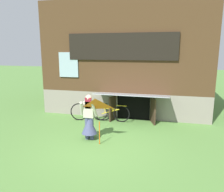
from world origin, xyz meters
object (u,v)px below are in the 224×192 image
kite (95,110)px  bicycle_yellow (110,113)px  bicycle_green (91,112)px  person (89,121)px

kite → bicycle_yellow: (-0.19, 2.56, -0.82)m
bicycle_yellow → bicycle_green: bicycle_green is taller
person → kite: 0.83m
kite → bicycle_green: kite is taller
person → kite: (0.39, -0.49, 0.55)m
kite → bicycle_yellow: 2.69m
person → bicycle_yellow: (0.20, 2.06, -0.28)m
kite → bicycle_yellow: kite is taller
person → bicycle_yellow: bearing=90.9°
kite → bicycle_yellow: bearing=94.3°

